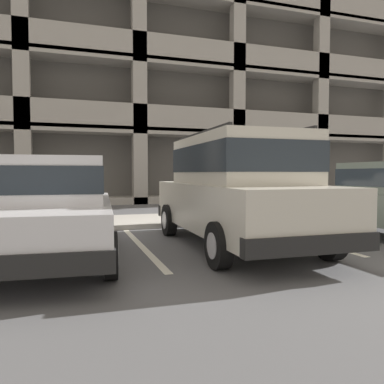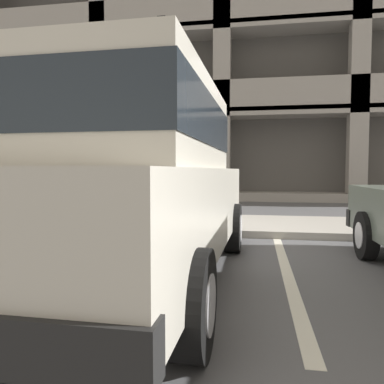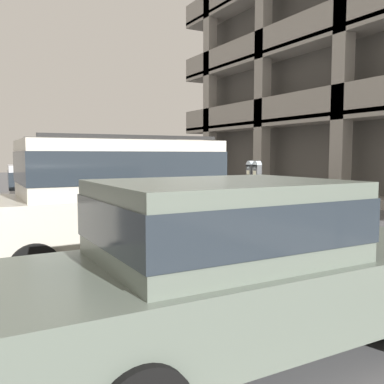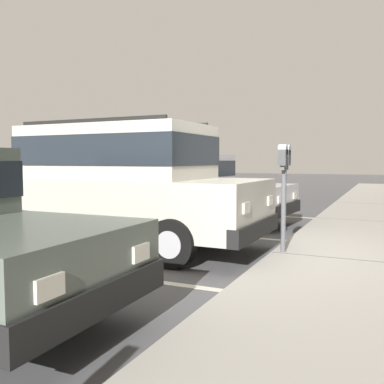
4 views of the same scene
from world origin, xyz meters
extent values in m
cube|color=#565659|center=(0.00, 0.00, -0.05)|extent=(80.00, 80.00, 0.10)
cube|color=#ADA89E|center=(0.00, 1.30, 0.06)|extent=(40.00, 2.20, 0.12)
cube|color=#606060|center=(-8.00, 1.30, 0.12)|extent=(0.03, 2.16, 0.00)
cube|color=#606060|center=(-4.00, 1.30, 0.12)|extent=(0.03, 2.16, 0.00)
cube|color=#606060|center=(0.00, 1.30, 0.12)|extent=(0.03, 2.16, 0.00)
cube|color=silver|center=(-4.82, -1.40, 0.00)|extent=(0.12, 4.80, 0.01)
cube|color=silver|center=(-1.61, -1.40, 0.00)|extent=(0.12, 4.80, 0.01)
cube|color=silver|center=(1.61, -1.40, 0.00)|extent=(0.12, 4.80, 0.01)
cube|color=beige|center=(0.04, -2.31, 0.73)|extent=(1.93, 4.73, 0.80)
cube|color=beige|center=(0.04, -2.36, 1.55)|extent=(1.67, 2.94, 0.84)
cube|color=#232B33|center=(0.04, -2.36, 1.57)|extent=(1.70, 2.97, 0.46)
cube|color=black|center=(0.08, 0.00, 0.45)|extent=(1.88, 0.20, 0.24)
cube|color=black|center=(-0.01, -4.62, 0.45)|extent=(1.88, 0.20, 0.24)
cube|color=silver|center=(0.65, 0.04, 0.81)|extent=(0.24, 0.03, 0.14)
cube|color=silver|center=(-0.49, 0.06, 0.81)|extent=(0.24, 0.03, 0.14)
cylinder|color=black|center=(0.97, -0.87, 0.33)|extent=(0.21, 0.66, 0.66)
cylinder|color=#B2B2B7|center=(0.97, -0.87, 0.33)|extent=(0.23, 0.37, 0.36)
cylinder|color=black|center=(-0.84, -0.84, 0.33)|extent=(0.21, 0.66, 0.66)
cylinder|color=#B2B2B7|center=(-0.84, -0.84, 0.33)|extent=(0.23, 0.37, 0.36)
cylinder|color=black|center=(0.91, -3.78, 0.33)|extent=(0.21, 0.66, 0.66)
cylinder|color=#B2B2B7|center=(0.91, -3.78, 0.33)|extent=(0.23, 0.37, 0.36)
cylinder|color=black|center=(-0.89, -3.75, 0.33)|extent=(0.21, 0.66, 0.66)
cylinder|color=#B2B2B7|center=(-0.89, -3.75, 0.33)|extent=(0.23, 0.37, 0.36)
cube|color=black|center=(0.72, -2.37, 2.01)|extent=(0.10, 2.62, 0.05)
cube|color=black|center=(-0.65, -2.35, 2.01)|extent=(0.10, 2.62, 0.05)
cube|color=silver|center=(-3.07, -2.38, 0.60)|extent=(2.05, 4.52, 0.60)
cube|color=silver|center=(-3.10, -2.68, 1.22)|extent=(1.65, 2.09, 0.64)
cube|color=#232B33|center=(-3.10, -2.68, 1.24)|extent=(1.68, 2.12, 0.35)
cube|color=black|center=(-2.90, -0.23, 0.42)|extent=(1.74, 0.30, 0.24)
cube|color=black|center=(-3.25, -4.53, 0.42)|extent=(1.74, 0.30, 0.24)
cube|color=silver|center=(-2.37, -0.22, 0.66)|extent=(0.24, 0.05, 0.14)
cube|color=silver|center=(-3.42, -0.14, 0.66)|extent=(0.24, 0.05, 0.14)
cylinder|color=black|center=(-2.13, -1.09, 0.30)|extent=(0.21, 0.61, 0.60)
cylinder|color=#B2B2B7|center=(-2.13, -1.09, 0.30)|extent=(0.21, 0.34, 0.33)
cylinder|color=black|center=(-3.79, -0.95, 0.30)|extent=(0.21, 0.61, 0.60)
cylinder|color=#B2B2B7|center=(-3.79, -0.95, 0.30)|extent=(0.21, 0.34, 0.33)
cylinder|color=black|center=(-2.35, -3.81, 0.30)|extent=(0.21, 0.61, 0.60)
cylinder|color=#B2B2B7|center=(-2.35, -3.81, 0.30)|extent=(0.21, 0.34, 0.33)
cylinder|color=black|center=(-4.01, -3.67, 0.30)|extent=(0.21, 0.61, 0.60)
cylinder|color=#B2B2B7|center=(-4.01, -3.67, 0.30)|extent=(0.21, 0.34, 0.33)
cube|color=black|center=(3.44, -0.20, 0.42)|extent=(1.74, 0.18, 0.24)
cube|color=silver|center=(3.97, -0.14, 0.66)|extent=(0.24, 0.03, 0.14)
cube|color=silver|center=(2.92, -0.15, 0.66)|extent=(0.24, 0.03, 0.14)
cylinder|color=black|center=(2.62, -1.00, 0.30)|extent=(0.17, 0.60, 0.60)
cylinder|color=#B2B2B7|center=(2.62, -1.00, 0.30)|extent=(0.18, 0.33, 0.33)
cylinder|color=#595B60|center=(-0.11, 0.35, 0.70)|extent=(0.07, 0.07, 1.17)
cube|color=#595B60|center=(-0.11, 0.35, 1.32)|extent=(0.28, 0.06, 0.06)
cube|color=#424447|center=(-0.21, 0.35, 1.46)|extent=(0.15, 0.11, 0.22)
cylinder|color=#8C99A3|center=(-0.21, 0.35, 1.57)|extent=(0.15, 0.11, 0.15)
cube|color=#B7B293|center=(-0.21, 0.29, 1.42)|extent=(0.08, 0.01, 0.08)
cube|color=#424447|center=(-0.01, 0.35, 1.46)|extent=(0.15, 0.11, 0.22)
cylinder|color=#8C99A3|center=(-0.01, 0.35, 1.57)|extent=(0.15, 0.11, 0.15)
cube|color=#B7B293|center=(-0.01, 0.29, 1.42)|extent=(0.08, 0.01, 0.08)
camera|label=1|loc=(-2.82, -8.47, 1.32)|focal=35.00mm
camera|label=2|loc=(1.27, -5.90, 1.12)|focal=35.00mm
camera|label=3|loc=(6.45, -4.56, 1.75)|focal=40.00mm
camera|label=4|loc=(5.89, 1.67, 1.42)|focal=40.00mm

